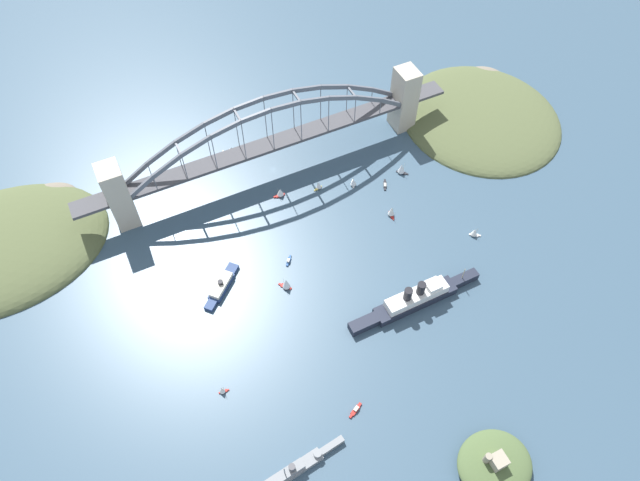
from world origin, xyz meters
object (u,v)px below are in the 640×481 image
(ocean_liner, at_px, (415,299))
(harbor_ferry_steamer, at_px, (221,285))
(small_boat_0, at_px, (280,192))
(small_boat_1, at_px, (286,283))
(small_boat_10, at_px, (385,185))
(harbor_arch_bridge, at_px, (271,142))
(small_boat_3, at_px, (222,390))
(seaplane_taxiing_near_bridge, at_px, (229,154))
(fort_island_mid_harbor, at_px, (495,465))
(small_boat_8, at_px, (319,185))
(naval_cruiser, at_px, (286,475))
(small_boat_9, at_px, (353,182))
(small_boat_2, at_px, (402,168))
(small_boat_4, at_px, (356,410))
(small_boat_7, at_px, (475,232))
(small_boat_5, at_px, (289,261))
(small_boat_6, at_px, (391,211))

(ocean_liner, distance_m, harbor_ferry_steamer, 123.83)
(small_boat_0, distance_m, small_boat_1, 77.79)
(small_boat_0, height_order, small_boat_10, small_boat_0)
(harbor_arch_bridge, bearing_deg, small_boat_3, 57.19)
(harbor_ferry_steamer, height_order, small_boat_10, harbor_ferry_steamer)
(seaplane_taxiing_near_bridge, bearing_deg, fort_island_mid_harbor, 99.09)
(small_boat_3, xyz_separation_m, small_boat_8, (-117.33, -115.14, 0.23))
(naval_cruiser, relative_size, small_boat_9, 9.46)
(small_boat_2, xyz_separation_m, small_boat_4, (115.71, 145.08, -3.89))
(fort_island_mid_harbor, distance_m, small_boat_0, 224.72)
(harbor_ferry_steamer, relative_size, small_boat_7, 3.96)
(harbor_ferry_steamer, xyz_separation_m, small_boat_5, (-47.09, 0.49, -1.45))
(small_boat_0, bearing_deg, small_boat_5, 71.81)
(small_boat_7, bearing_deg, small_boat_5, -16.26)
(small_boat_5, bearing_deg, fort_island_mid_harbor, 104.52)
(naval_cruiser, height_order, small_boat_9, naval_cruiser)
(small_boat_8, distance_m, small_boat_9, 25.55)
(small_boat_4, height_order, small_boat_7, small_boat_7)
(small_boat_0, xyz_separation_m, small_boat_2, (-90.11, 18.87, 0.97))
(small_boat_1, bearing_deg, small_boat_4, 91.27)
(seaplane_taxiing_near_bridge, relative_size, small_boat_4, 0.95)
(naval_cruiser, relative_size, fort_island_mid_harbor, 1.79)
(harbor_ferry_steamer, relative_size, small_boat_2, 3.05)
(harbor_ferry_steamer, height_order, small_boat_4, harbor_ferry_steamer)
(harbor_ferry_steamer, bearing_deg, small_boat_10, -167.81)
(small_boat_3, relative_size, small_boat_7, 0.92)
(small_boat_4, bearing_deg, small_boat_3, -34.08)
(small_boat_5, bearing_deg, harbor_ferry_steamer, -0.60)
(small_boat_3, distance_m, small_boat_6, 167.70)
(small_boat_1, height_order, small_boat_7, small_boat_1)
(small_boat_6, relative_size, small_boat_9, 1.26)
(seaplane_taxiing_near_bridge, height_order, small_boat_8, small_boat_8)
(small_boat_0, relative_size, small_boat_6, 0.89)
(small_boat_5, height_order, small_boat_8, small_boat_8)
(small_boat_7, relative_size, small_boat_8, 1.03)
(seaplane_taxiing_near_bridge, xyz_separation_m, small_boat_8, (-47.01, 59.80, 1.54))
(small_boat_1, height_order, small_boat_6, small_boat_1)
(small_boat_6, xyz_separation_m, small_boat_7, (-42.32, 40.37, -0.85))
(fort_island_mid_harbor, bearing_deg, small_boat_1, -70.57)
(small_boat_4, relative_size, small_boat_5, 1.35)
(harbor_ferry_steamer, xyz_separation_m, small_boat_10, (-138.29, -29.87, -1.72))
(small_boat_10, bearing_deg, naval_cruiser, 46.23)
(small_boat_3, bearing_deg, small_boat_4, 145.92)
(small_boat_5, distance_m, small_boat_10, 96.12)
(small_boat_9, bearing_deg, small_boat_0, -15.28)
(harbor_arch_bridge, relative_size, small_boat_4, 28.23)
(small_boat_6, bearing_deg, harbor_ferry_steamer, 1.73)
(fort_island_mid_harbor, bearing_deg, small_boat_2, -107.54)
(fort_island_mid_harbor, height_order, small_boat_5, fort_island_mid_harbor)
(ocean_liner, relative_size, small_boat_1, 8.95)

